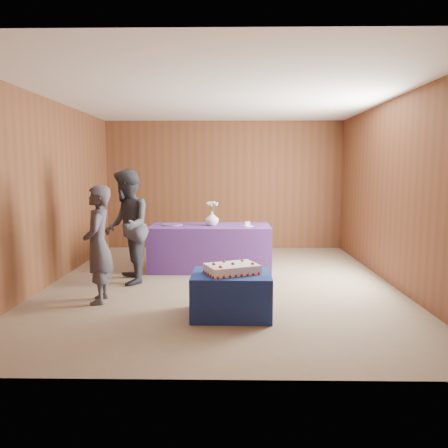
{
  "coord_description": "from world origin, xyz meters",
  "views": [
    {
      "loc": [
        0.15,
        -6.32,
        1.67
      ],
      "look_at": [
        0.05,
        0.1,
        0.88
      ],
      "focal_mm": 35.0,
      "sensor_mm": 36.0,
      "label": 1
    }
  ],
  "objects_px": {
    "sheet_cake": "(232,269)",
    "guest_right": "(127,227)",
    "guest_left": "(98,245)",
    "cake_table": "(231,294)",
    "serving_table": "(210,247)",
    "vase": "(212,218)"
  },
  "relations": [
    {
      "from": "cake_table",
      "to": "guest_left",
      "type": "xyz_separation_m",
      "value": [
        -1.68,
        0.49,
        0.49
      ]
    },
    {
      "from": "cake_table",
      "to": "sheet_cake",
      "type": "bearing_deg",
      "value": -60.61
    },
    {
      "from": "guest_left",
      "to": "guest_right",
      "type": "distance_m",
      "value": 0.97
    },
    {
      "from": "vase",
      "to": "guest_right",
      "type": "xyz_separation_m",
      "value": [
        -1.21,
        -0.91,
        -0.02
      ]
    },
    {
      "from": "guest_left",
      "to": "guest_right",
      "type": "xyz_separation_m",
      "value": [
        0.14,
        0.95,
        0.1
      ]
    },
    {
      "from": "cake_table",
      "to": "serving_table",
      "type": "relative_size",
      "value": 0.45
    },
    {
      "from": "serving_table",
      "to": "sheet_cake",
      "type": "bearing_deg",
      "value": -81.48
    },
    {
      "from": "guest_left",
      "to": "guest_right",
      "type": "bearing_deg",
      "value": 162.81
    },
    {
      "from": "sheet_cake",
      "to": "guest_left",
      "type": "distance_m",
      "value": 1.76
    },
    {
      "from": "guest_left",
      "to": "guest_right",
      "type": "relative_size",
      "value": 0.88
    },
    {
      "from": "sheet_cake",
      "to": "guest_right",
      "type": "height_order",
      "value": "guest_right"
    },
    {
      "from": "sheet_cake",
      "to": "guest_left",
      "type": "xyz_separation_m",
      "value": [
        -1.68,
        0.5,
        0.19
      ]
    },
    {
      "from": "serving_table",
      "to": "vase",
      "type": "relative_size",
      "value": 8.57
    },
    {
      "from": "cake_table",
      "to": "guest_right",
      "type": "distance_m",
      "value": 2.19
    },
    {
      "from": "sheet_cake",
      "to": "vase",
      "type": "bearing_deg",
      "value": 74.53
    },
    {
      "from": "sheet_cake",
      "to": "guest_right",
      "type": "distance_m",
      "value": 2.14
    },
    {
      "from": "guest_left",
      "to": "guest_right",
      "type": "height_order",
      "value": "guest_right"
    },
    {
      "from": "serving_table",
      "to": "guest_left",
      "type": "relative_size",
      "value": 1.35
    },
    {
      "from": "cake_table",
      "to": "sheet_cake",
      "type": "distance_m",
      "value": 0.3
    },
    {
      "from": "cake_table",
      "to": "guest_left",
      "type": "height_order",
      "value": "guest_left"
    },
    {
      "from": "serving_table",
      "to": "guest_right",
      "type": "xyz_separation_m",
      "value": [
        -1.18,
        -0.92,
        0.47
      ]
    },
    {
      "from": "serving_table",
      "to": "sheet_cake",
      "type": "xyz_separation_m",
      "value": [
        0.36,
        -2.37,
        0.18
      ]
    }
  ]
}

